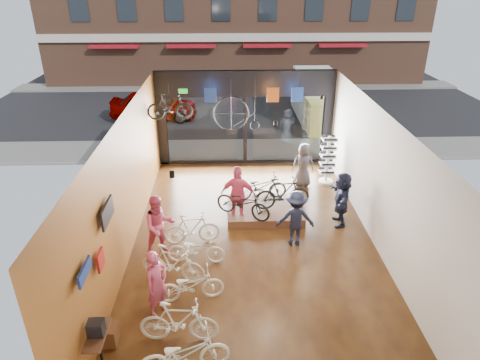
{
  "coord_description": "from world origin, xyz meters",
  "views": [
    {
      "loc": [
        -0.75,
        -10.39,
        7.14
      ],
      "look_at": [
        -0.36,
        1.4,
        1.4
      ],
      "focal_mm": 32.0,
      "sensor_mm": 36.0,
      "label": 1
    }
  ],
  "objects_px": {
    "display_platform": "(264,211)",
    "customer_1": "(159,226)",
    "floor_bike_5": "(192,229)",
    "customer_5": "(342,199)",
    "floor_bike_2": "(191,285)",
    "hung_bike": "(170,107)",
    "display_bike_left": "(243,203)",
    "box_truck": "(320,101)",
    "customer_3": "(296,218)",
    "display_bike_right": "(260,187)",
    "sunglasses_rack": "(328,160)",
    "customer_2": "(238,195)",
    "floor_bike_1": "(179,322)",
    "display_bike_mid": "(282,193)",
    "floor_bike_4": "(196,249)",
    "customer_4": "(303,165)",
    "penny_farthing": "(239,115)",
    "floor_bike_0": "(184,354)",
    "street_car": "(154,105)",
    "floor_bike_3": "(173,264)",
    "customer_0": "(157,284)"
  },
  "relations": [
    {
      "from": "floor_bike_0",
      "to": "penny_farthing",
      "type": "relative_size",
      "value": 1.12
    },
    {
      "from": "display_platform",
      "to": "penny_farthing",
      "type": "bearing_deg",
      "value": 104.62
    },
    {
      "from": "display_bike_left",
      "to": "hung_bike",
      "type": "relative_size",
      "value": 1.15
    },
    {
      "from": "display_platform",
      "to": "display_bike_right",
      "type": "bearing_deg",
      "value": 100.49
    },
    {
      "from": "customer_5",
      "to": "floor_bike_4",
      "type": "bearing_deg",
      "value": -61.06
    },
    {
      "from": "display_bike_mid",
      "to": "floor_bike_4",
      "type": "bearing_deg",
      "value": 124.79
    },
    {
      "from": "floor_bike_4",
      "to": "hung_bike",
      "type": "distance_m",
      "value": 5.71
    },
    {
      "from": "display_bike_right",
      "to": "floor_bike_5",
      "type": "bearing_deg",
      "value": 128.75
    },
    {
      "from": "box_truck",
      "to": "floor_bike_4",
      "type": "bearing_deg",
      "value": -115.8
    },
    {
      "from": "floor_bike_1",
      "to": "display_bike_mid",
      "type": "distance_m",
      "value": 5.83
    },
    {
      "from": "sunglasses_rack",
      "to": "display_bike_right",
      "type": "bearing_deg",
      "value": -153.06
    },
    {
      "from": "floor_bike_1",
      "to": "customer_3",
      "type": "distance_m",
      "value": 4.66
    },
    {
      "from": "floor_bike_3",
      "to": "customer_3",
      "type": "height_order",
      "value": "customer_3"
    },
    {
      "from": "display_bike_left",
      "to": "display_bike_right",
      "type": "bearing_deg",
      "value": 0.99
    },
    {
      "from": "display_bike_left",
      "to": "customer_4",
      "type": "bearing_deg",
      "value": -10.45
    },
    {
      "from": "display_bike_left",
      "to": "hung_bike",
      "type": "distance_m",
      "value": 4.51
    },
    {
      "from": "floor_bike_3",
      "to": "floor_bike_4",
      "type": "height_order",
      "value": "floor_bike_3"
    },
    {
      "from": "customer_1",
      "to": "customer_4",
      "type": "distance_m",
      "value": 6.24
    },
    {
      "from": "customer_0",
      "to": "sunglasses_rack",
      "type": "distance_m",
      "value": 8.53
    },
    {
      "from": "floor_bike_5",
      "to": "customer_5",
      "type": "height_order",
      "value": "customer_5"
    },
    {
      "from": "floor_bike_4",
      "to": "customer_5",
      "type": "distance_m",
      "value": 4.77
    },
    {
      "from": "floor_bike_2",
      "to": "hung_bike",
      "type": "bearing_deg",
      "value": 0.84
    },
    {
      "from": "floor_bike_2",
      "to": "display_bike_mid",
      "type": "distance_m",
      "value": 4.67
    },
    {
      "from": "display_bike_right",
      "to": "sunglasses_rack",
      "type": "height_order",
      "value": "sunglasses_rack"
    },
    {
      "from": "display_platform",
      "to": "customer_1",
      "type": "bearing_deg",
      "value": -146.54
    },
    {
      "from": "street_car",
      "to": "display_bike_mid",
      "type": "distance_m",
      "value": 11.87
    },
    {
      "from": "street_car",
      "to": "display_bike_left",
      "type": "distance_m",
      "value": 11.75
    },
    {
      "from": "customer_1",
      "to": "display_bike_mid",
      "type": "bearing_deg",
      "value": 3.83
    },
    {
      "from": "sunglasses_rack",
      "to": "customer_4",
      "type": "bearing_deg",
      "value": -176.13
    },
    {
      "from": "customer_4",
      "to": "customer_2",
      "type": "bearing_deg",
      "value": 52.31
    },
    {
      "from": "floor_bike_2",
      "to": "customer_3",
      "type": "bearing_deg",
      "value": -59.66
    },
    {
      "from": "floor_bike_4",
      "to": "display_platform",
      "type": "relative_size",
      "value": 0.66
    },
    {
      "from": "floor_bike_2",
      "to": "floor_bike_4",
      "type": "xyz_separation_m",
      "value": [
        0.04,
        1.48,
        -0.01
      ]
    },
    {
      "from": "display_bike_right",
      "to": "customer_2",
      "type": "xyz_separation_m",
      "value": [
        -0.76,
        -0.9,
        0.19
      ]
    },
    {
      "from": "display_bike_right",
      "to": "penny_farthing",
      "type": "height_order",
      "value": "penny_farthing"
    },
    {
      "from": "floor_bike_1",
      "to": "display_bike_left",
      "type": "xyz_separation_m",
      "value": [
        1.53,
        4.65,
        0.27
      ]
    },
    {
      "from": "customer_1",
      "to": "sunglasses_rack",
      "type": "relative_size",
      "value": 0.97
    },
    {
      "from": "customer_0",
      "to": "customer_2",
      "type": "height_order",
      "value": "customer_2"
    },
    {
      "from": "floor_bike_2",
      "to": "display_bike_mid",
      "type": "relative_size",
      "value": 0.89
    },
    {
      "from": "customer_4",
      "to": "customer_3",
      "type": "bearing_deg",
      "value": 84.25
    },
    {
      "from": "floor_bike_2",
      "to": "display_bike_right",
      "type": "distance_m",
      "value": 4.93
    },
    {
      "from": "floor_bike_5",
      "to": "display_bike_left",
      "type": "relative_size",
      "value": 0.88
    },
    {
      "from": "floor_bike_2",
      "to": "hung_bike",
      "type": "height_order",
      "value": "hung_bike"
    },
    {
      "from": "floor_bike_2",
      "to": "floor_bike_5",
      "type": "relative_size",
      "value": 1.0
    },
    {
      "from": "street_car",
      "to": "customer_1",
      "type": "bearing_deg",
      "value": -170.86
    },
    {
      "from": "customer_4",
      "to": "customer_5",
      "type": "height_order",
      "value": "customer_5"
    },
    {
      "from": "floor_bike_4",
      "to": "customer_4",
      "type": "distance_m",
      "value": 5.87
    },
    {
      "from": "display_bike_left",
      "to": "box_truck",
      "type": "bearing_deg",
      "value": 6.36
    },
    {
      "from": "floor_bike_0",
      "to": "display_bike_left",
      "type": "relative_size",
      "value": 0.99
    },
    {
      "from": "street_car",
      "to": "display_platform",
      "type": "height_order",
      "value": "street_car"
    }
  ]
}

